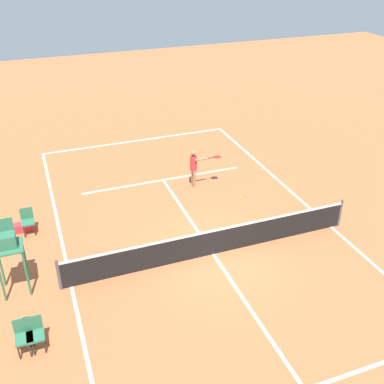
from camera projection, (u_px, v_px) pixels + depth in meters
name	position (u px, v px, depth m)	size (l,w,h in m)	color
ground_plane	(213.00, 254.00, 15.33)	(60.00, 60.00, 0.00)	#B76038
court_lines	(213.00, 254.00, 15.33)	(9.36, 20.34, 0.01)	white
tennis_net	(213.00, 242.00, 15.09)	(9.96, 0.10, 1.07)	#4C4C51
player_serving	(195.00, 165.00, 18.90)	(1.25, 0.60, 1.65)	#9E704C
tennis_ball	(240.00, 197.00, 18.52)	(0.07, 0.07, 0.07)	#CCE033
umpire_chair	(8.00, 246.00, 13.02)	(0.80, 0.80, 2.41)	#2D6B4C
courtside_chair_near	(35.00, 332.00, 11.64)	(0.44, 0.46, 0.95)	#262626
courtside_chair_mid	(28.00, 220.00, 16.15)	(0.44, 0.46, 0.95)	#262626
courtside_chair_far	(24.00, 335.00, 11.57)	(0.44, 0.46, 0.95)	#262626
equipment_bag	(24.00, 227.00, 16.45)	(0.76, 0.32, 0.30)	red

